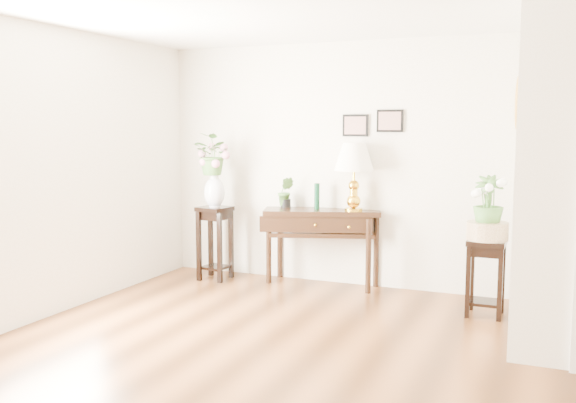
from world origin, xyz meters
The scene contains 17 objects.
floor centered at (0.00, 0.00, 0.00)m, with size 6.00×5.50×0.02m, color brown.
wall_back centered at (0.00, 2.75, 1.40)m, with size 6.00×0.02×2.80m, color silver.
wall_front centered at (0.00, -2.75, 1.40)m, with size 6.00×0.02×2.80m, color silver.
wall_left centered at (-3.00, 0.00, 1.40)m, with size 0.02×5.50×2.80m, color silver.
art_print_left centered at (-0.65, 2.73, 1.85)m, with size 0.30×0.02×0.25m, color black.
art_print_right centered at (-0.25, 2.73, 1.90)m, with size 0.30×0.02×0.25m, color black.
wall_ornament centered at (1.16, 1.90, 2.05)m, with size 0.51×0.51×0.07m, color #C88D3C.
console_table centered at (-0.99, 2.57, 0.44)m, with size 1.33×0.44×0.89m, color black.
table_lamp centered at (-0.61, 2.57, 1.24)m, with size 0.45×0.45×0.78m, color gold.
green_vase centered at (-1.05, 2.57, 1.06)m, with size 0.06×0.06×0.30m, color #08321C.
potted_plant centered at (-1.45, 2.57, 1.06)m, with size 0.19×0.15×0.34m, color #407330.
plant_stand_a centered at (-2.27, 2.32, 0.44)m, with size 0.34×0.34×0.88m, color black.
porcelain_vase centered at (-2.27, 2.32, 1.11)m, with size 0.25×0.25×0.43m, color silver, non-canonical shape.
lily_arrangement centered at (-2.27, 2.32, 1.53)m, with size 0.45×0.39×0.50m, color #407330.
plant_stand_b centered at (0.90, 2.04, 0.38)m, with size 0.35×0.35×0.75m, color black.
ceramic_bowl centered at (0.90, 2.04, 0.83)m, with size 0.39×0.39×0.18m, color tan.
narcissus centered at (0.90, 2.04, 1.12)m, with size 0.28×0.28×0.51m, color #407330.
Camera 1 is at (1.51, -4.33, 1.84)m, focal length 40.00 mm.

